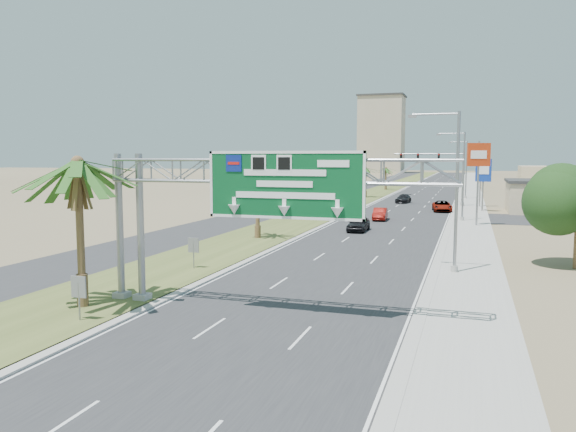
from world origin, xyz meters
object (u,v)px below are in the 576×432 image
(car_right_lane, at_px, (442,206))
(pole_sign_red_far, at_px, (481,163))
(car_far, at_px, (403,199))
(signal_mast, at_px, (449,173))
(sign_gantry, at_px, (255,183))
(pole_sign_blue, at_px, (483,172))
(car_mid_lane, at_px, (380,214))
(palm_near, at_px, (77,163))
(pole_sign_red_near, at_px, (479,160))
(car_left_lane, at_px, (358,224))

(car_right_lane, height_order, pole_sign_red_far, pole_sign_red_far)
(car_far, bearing_deg, signal_mast, -21.77)
(sign_gantry, bearing_deg, signal_mast, 84.26)
(car_right_lane, xyz_separation_m, pole_sign_blue, (5.07, 1.75, 4.54))
(car_mid_lane, height_order, pole_sign_red_far, pole_sign_red_far)
(sign_gantry, height_order, car_right_lane, sign_gantry)
(car_right_lane, relative_size, pole_sign_blue, 0.71)
(sign_gantry, distance_m, car_far, 66.02)
(palm_near, distance_m, pole_sign_red_near, 43.74)
(palm_near, relative_size, car_right_lane, 1.63)
(car_left_lane, relative_size, car_far, 0.97)
(car_left_lane, distance_m, pole_sign_blue, 27.86)
(palm_near, bearing_deg, car_mid_lane, 79.67)
(palm_near, bearing_deg, car_left_lane, 77.27)
(car_left_lane, xyz_separation_m, car_right_lane, (6.78, 23.06, -0.03))
(car_far, bearing_deg, car_mid_lane, -82.79)
(sign_gantry, distance_m, palm_near, 8.41)
(car_mid_lane, height_order, car_far, car_mid_lane)
(signal_mast, xyz_separation_m, pole_sign_red_far, (4.44, -0.15, 1.55))
(car_left_lane, height_order, pole_sign_red_near, pole_sign_red_near)
(sign_gantry, height_order, pole_sign_red_far, pole_sign_red_far)
(car_left_lane, relative_size, pole_sign_red_near, 0.49)
(pole_sign_blue, bearing_deg, palm_near, -108.58)
(car_mid_lane, relative_size, pole_sign_red_far, 0.52)
(sign_gantry, distance_m, car_right_lane, 53.59)
(car_far, bearing_deg, car_right_lane, -56.32)
(palm_near, height_order, car_left_lane, palm_near)
(car_left_lane, distance_m, car_right_lane, 24.04)
(sign_gantry, relative_size, car_left_lane, 3.84)
(car_mid_lane, xyz_separation_m, car_far, (-0.25, 25.46, -0.04))
(pole_sign_red_far, bearing_deg, palm_near, -106.42)
(sign_gantry, relative_size, car_mid_lane, 3.96)
(sign_gantry, xyz_separation_m, pole_sign_red_near, (10.06, 37.84, 0.92))
(signal_mast, bearing_deg, car_right_lane, -92.51)
(signal_mast, height_order, car_right_lane, signal_mast)
(sign_gantry, xyz_separation_m, signal_mast, (6.23, 62.05, -1.21))
(car_far, relative_size, pole_sign_red_near, 0.51)
(palm_near, distance_m, signal_mast, 65.60)
(sign_gantry, height_order, palm_near, palm_near)
(signal_mast, bearing_deg, car_mid_lane, -107.08)
(palm_near, relative_size, car_mid_lane, 1.97)
(car_left_lane, bearing_deg, pole_sign_red_far, 70.58)
(car_far, height_order, pole_sign_red_far, pole_sign_red_far)
(car_left_lane, distance_m, pole_sign_red_near, 14.91)
(car_mid_lane, height_order, pole_sign_red_near, pole_sign_red_near)
(sign_gantry, relative_size, pole_sign_red_near, 1.89)
(car_mid_lane, distance_m, pole_sign_red_near, 12.48)
(signal_mast, xyz_separation_m, car_mid_lane, (-6.67, -21.72, -4.15))
(car_mid_lane, bearing_deg, pole_sign_red_far, 58.71)
(car_left_lane, bearing_deg, signal_mast, 77.95)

